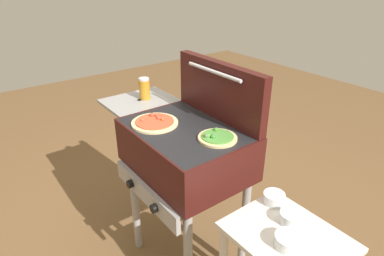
{
  "coord_description": "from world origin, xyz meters",
  "views": [
    {
      "loc": [
        1.19,
        -0.86,
        1.62
      ],
      "look_at": [
        0.05,
        0.0,
        0.92
      ],
      "focal_mm": 30.59,
      "sensor_mm": 36.0,
      "label": 1
    }
  ],
  "objects_px": {
    "grill": "(184,152)",
    "topping_bowl_middle": "(274,198)",
    "topping_bowl_near": "(289,241)",
    "pizza_veggie": "(217,137)",
    "topping_bowl_far": "(291,218)",
    "pizza_pepperoni": "(155,122)",
    "sauce_jar": "(144,89)"
  },
  "relations": [
    {
      "from": "topping_bowl_near",
      "to": "topping_bowl_far",
      "type": "distance_m",
      "value": 0.13
    },
    {
      "from": "grill",
      "to": "topping_bowl_far",
      "type": "xyz_separation_m",
      "value": [
        0.64,
        0.07,
        -0.03
      ]
    },
    {
      "from": "sauce_jar",
      "to": "topping_bowl_near",
      "type": "height_order",
      "value": "sauce_jar"
    },
    {
      "from": "grill",
      "to": "topping_bowl_middle",
      "type": "xyz_separation_m",
      "value": [
        0.51,
        0.11,
        -0.03
      ]
    },
    {
      "from": "grill",
      "to": "pizza_veggie",
      "type": "relative_size",
      "value": 5.2
    },
    {
      "from": "grill",
      "to": "topping_bowl_near",
      "type": "relative_size",
      "value": 9.23
    },
    {
      "from": "topping_bowl_far",
      "to": "topping_bowl_middle",
      "type": "height_order",
      "value": "same"
    },
    {
      "from": "sauce_jar",
      "to": "topping_bowl_far",
      "type": "distance_m",
      "value": 1.13
    },
    {
      "from": "topping_bowl_middle",
      "to": "topping_bowl_far",
      "type": "bearing_deg",
      "value": -17.84
    },
    {
      "from": "grill",
      "to": "topping_bowl_far",
      "type": "bearing_deg",
      "value": 6.37
    },
    {
      "from": "grill",
      "to": "pizza_pepperoni",
      "type": "relative_size",
      "value": 4.01
    },
    {
      "from": "topping_bowl_near",
      "to": "pizza_pepperoni",
      "type": "bearing_deg",
      "value": -176.24
    },
    {
      "from": "pizza_veggie",
      "to": "topping_bowl_near",
      "type": "height_order",
      "value": "pizza_veggie"
    },
    {
      "from": "pizza_pepperoni",
      "to": "topping_bowl_far",
      "type": "height_order",
      "value": "pizza_pepperoni"
    },
    {
      "from": "topping_bowl_near",
      "to": "grill",
      "type": "bearing_deg",
      "value": 176.8
    },
    {
      "from": "pizza_pepperoni",
      "to": "grill",
      "type": "bearing_deg",
      "value": 37.59
    },
    {
      "from": "topping_bowl_near",
      "to": "topping_bowl_far",
      "type": "bearing_deg",
      "value": 123.23
    },
    {
      "from": "pizza_pepperoni",
      "to": "sauce_jar",
      "type": "xyz_separation_m",
      "value": [
        -0.34,
        0.14,
        0.06
      ]
    },
    {
      "from": "grill",
      "to": "topping_bowl_near",
      "type": "xyz_separation_m",
      "value": [
        0.71,
        -0.04,
        -0.03
      ]
    },
    {
      "from": "grill",
      "to": "pizza_veggie",
      "type": "height_order",
      "value": "pizza_veggie"
    },
    {
      "from": "pizza_veggie",
      "to": "topping_bowl_far",
      "type": "xyz_separation_m",
      "value": [
        0.44,
        0.02,
        -0.18
      ]
    },
    {
      "from": "grill",
      "to": "pizza_pepperoni",
      "type": "bearing_deg",
      "value": -142.41
    },
    {
      "from": "grill",
      "to": "topping_bowl_middle",
      "type": "distance_m",
      "value": 0.52
    },
    {
      "from": "topping_bowl_near",
      "to": "pizza_veggie",
      "type": "bearing_deg",
      "value": 169.9
    },
    {
      "from": "sauce_jar",
      "to": "topping_bowl_near",
      "type": "bearing_deg",
      "value": -4.05
    },
    {
      "from": "pizza_pepperoni",
      "to": "topping_bowl_far",
      "type": "relative_size",
      "value": 2.5
    },
    {
      "from": "pizza_veggie",
      "to": "topping_bowl_near",
      "type": "distance_m",
      "value": 0.55
    },
    {
      "from": "pizza_pepperoni",
      "to": "topping_bowl_far",
      "type": "xyz_separation_m",
      "value": [
        0.76,
        0.16,
        -0.18
      ]
    },
    {
      "from": "pizza_veggie",
      "to": "topping_bowl_near",
      "type": "xyz_separation_m",
      "value": [
        0.51,
        -0.09,
        -0.18
      ]
    },
    {
      "from": "topping_bowl_middle",
      "to": "pizza_veggie",
      "type": "bearing_deg",
      "value": -169.4
    },
    {
      "from": "sauce_jar",
      "to": "topping_bowl_middle",
      "type": "height_order",
      "value": "sauce_jar"
    },
    {
      "from": "grill",
      "to": "topping_bowl_far",
      "type": "height_order",
      "value": "grill"
    }
  ]
}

